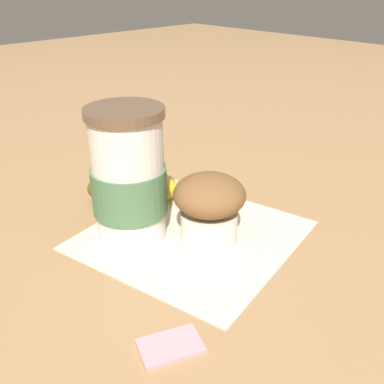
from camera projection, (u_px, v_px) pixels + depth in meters
ground_plane at (192, 235)px, 0.51m from camera, size 3.00×3.00×0.00m
paper_napkin at (192, 235)px, 0.51m from camera, size 0.25×0.25×0.00m
coffee_cup at (129, 178)px, 0.48m from camera, size 0.08×0.08×0.15m
muffin at (209, 206)px, 0.48m from camera, size 0.08×0.08×0.08m
banana at (170, 193)px, 0.56m from camera, size 0.12×0.20×0.04m
sugar_packet at (170, 344)px, 0.36m from camera, size 0.06×0.05×0.01m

